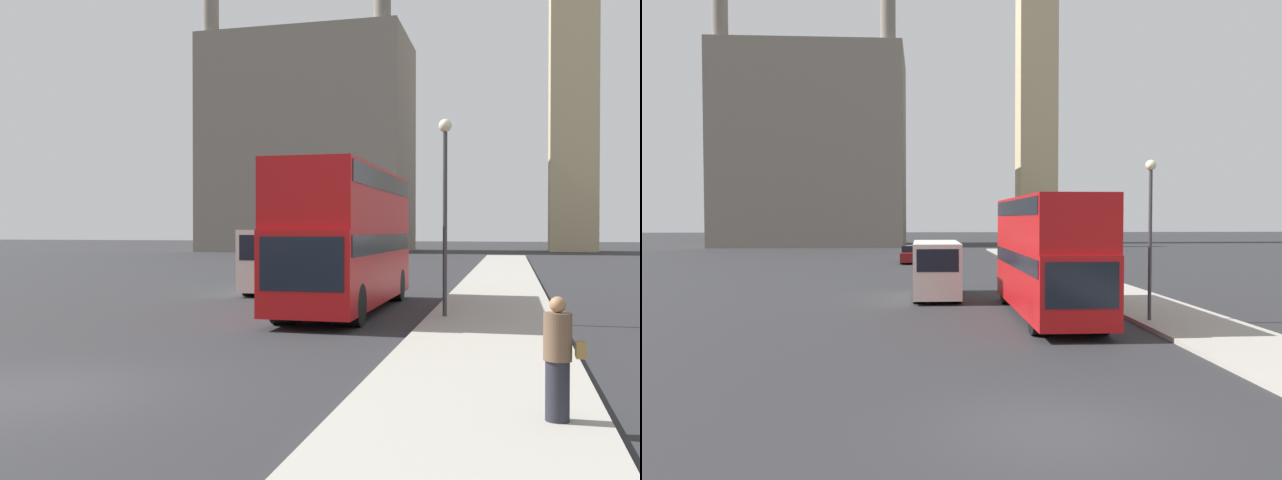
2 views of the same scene
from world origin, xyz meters
The scene contains 8 objects.
ground_plane centered at (0.00, 0.00, 0.00)m, with size 300.00×300.00×0.00m, color #28282B.
sidewalk_strip centered at (6.74, 0.00, 0.07)m, with size 3.48×120.00×0.15m.
building_block_distant centered at (-16.47, 73.67, 12.75)m, with size 23.66×15.63×30.96m.
red_double_decker_bus centered at (2.30, 12.07, 2.43)m, with size 2.47×10.10×4.37m.
white_van centered at (-1.62, 17.71, 1.36)m, with size 2.07×5.50×2.54m.
pedestrian centered at (7.83, -0.29, 0.93)m, with size 0.51×0.35×1.55m.
street_lamp centered at (5.48, 10.28, 3.75)m, with size 0.36×0.36×5.44m.
parked_sedan centered at (-3.13, 39.99, 0.65)m, with size 1.72×4.56×1.41m.
Camera 1 is at (7.26, -9.59, 2.53)m, focal length 40.00 mm.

